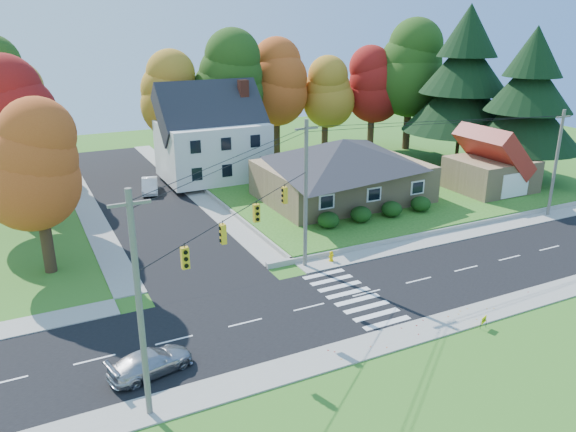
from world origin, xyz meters
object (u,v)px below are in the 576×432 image
object	(u,v)px
ranch_house	(342,168)
white_car	(150,185)
silver_sedan	(151,362)
fire_hydrant	(331,257)

from	to	relation	value
ranch_house	white_car	world-z (taller)	ranch_house
silver_sedan	white_car	size ratio (longest dim) A/B	0.97
silver_sedan	fire_hydrant	size ratio (longest dim) A/B	5.01
ranch_house	silver_sedan	distance (m)	28.56
silver_sedan	ranch_house	bearing A→B (deg)	-63.32
silver_sedan	white_car	bearing A→B (deg)	-26.69
ranch_house	fire_hydrant	world-z (taller)	ranch_house
white_car	fire_hydrant	xyz separation A→B (m)	(7.30, -21.95, -0.32)
ranch_house	fire_hydrant	bearing A→B (deg)	-124.50
fire_hydrant	white_car	bearing A→B (deg)	108.40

